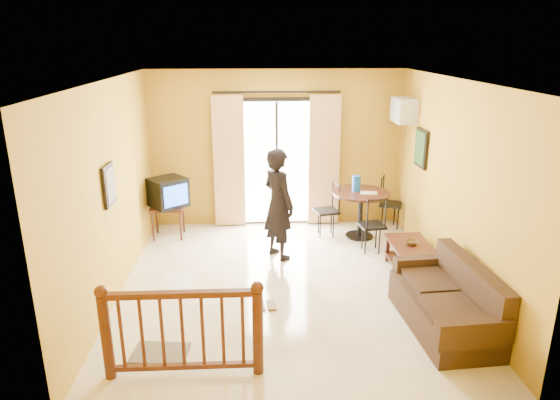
{
  "coord_description": "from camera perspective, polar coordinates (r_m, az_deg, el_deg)",
  "views": [
    {
      "loc": [
        -0.41,
        -6.26,
        3.28
      ],
      "look_at": [
        -0.06,
        0.2,
        1.19
      ],
      "focal_mm": 32.0,
      "sensor_mm": 36.0,
      "label": 1
    }
  ],
  "objects": [
    {
      "name": "ground",
      "position": [
        7.08,
        0.6,
        -9.68
      ],
      "size": [
        5.0,
        5.0,
        0.0
      ],
      "primitive_type": "plane",
      "color": "beige",
      "rests_on": "ground"
    },
    {
      "name": "room_shell",
      "position": [
        6.47,
        0.65,
        3.82
      ],
      "size": [
        5.0,
        5.0,
        5.0
      ],
      "color": "white",
      "rests_on": "ground"
    },
    {
      "name": "balcony_door",
      "position": [
        8.95,
        -0.38,
        4.38
      ],
      "size": [
        2.25,
        0.14,
        2.46
      ],
      "color": "black",
      "rests_on": "ground"
    },
    {
      "name": "tv_table",
      "position": [
        8.75,
        -12.72,
        -1.17
      ],
      "size": [
        0.56,
        0.47,
        0.56
      ],
      "color": "black",
      "rests_on": "ground"
    },
    {
      "name": "television",
      "position": [
        8.65,
        -12.65,
        0.87
      ],
      "size": [
        0.74,
        0.73,
        0.5
      ],
      "rotation": [
        0.0,
        0.0,
        0.68
      ],
      "color": "black",
      "rests_on": "tv_table"
    },
    {
      "name": "picture_left",
      "position": [
        6.56,
        -18.95,
        1.63
      ],
      "size": [
        0.05,
        0.42,
        0.52
      ],
      "color": "black",
      "rests_on": "room_shell"
    },
    {
      "name": "dining_table",
      "position": [
        8.61,
        9.23,
        -0.14
      ],
      "size": [
        0.98,
        0.98,
        0.81
      ],
      "color": "black",
      "rests_on": "ground"
    },
    {
      "name": "water_jug",
      "position": [
        8.56,
        8.71,
        1.89
      ],
      "size": [
        0.15,
        0.15,
        0.27
      ],
      "primitive_type": "cylinder",
      "color": "blue",
      "rests_on": "dining_table"
    },
    {
      "name": "serving_tray",
      "position": [
        8.49,
        10.12,
        0.79
      ],
      "size": [
        0.31,
        0.23,
        0.02
      ],
      "primitive_type": "cube",
      "rotation": [
        0.0,
        0.0,
        -0.19
      ],
      "color": "beige",
      "rests_on": "dining_table"
    },
    {
      "name": "dining_chairs",
      "position": [
        8.79,
        9.32,
        -4.24
      ],
      "size": [
        1.72,
        1.54,
        0.95
      ],
      "color": "black",
      "rests_on": "ground"
    },
    {
      "name": "air_conditioner",
      "position": [
        8.66,
        13.95,
        9.9
      ],
      "size": [
        0.31,
        0.6,
        0.4
      ],
      "color": "silver",
      "rests_on": "room_shell"
    },
    {
      "name": "botanical_print",
      "position": [
        8.17,
        15.82,
        5.73
      ],
      "size": [
        0.05,
        0.5,
        0.6
      ],
      "color": "black",
      "rests_on": "room_shell"
    },
    {
      "name": "coffee_table",
      "position": [
        7.53,
        14.75,
        -6.05
      ],
      "size": [
        0.56,
        1.0,
        0.44
      ],
      "color": "black",
      "rests_on": "ground"
    },
    {
      "name": "bowl",
      "position": [
        7.49,
        14.78,
        -4.72
      ],
      "size": [
        0.22,
        0.22,
        0.06
      ],
      "primitive_type": "imported",
      "rotation": [
        0.0,
        0.0,
        0.23
      ],
      "color": "brown",
      "rests_on": "coffee_table"
    },
    {
      "name": "sofa",
      "position": [
        6.31,
        18.72,
        -11.21
      ],
      "size": [
        0.9,
        1.76,
        0.82
      ],
      "rotation": [
        0.0,
        0.0,
        0.07
      ],
      "color": "#321F13",
      "rests_on": "ground"
    },
    {
      "name": "standing_person",
      "position": [
        7.64,
        -0.2,
        -0.47
      ],
      "size": [
        0.7,
        0.76,
        1.74
      ],
      "primitive_type": "imported",
      "rotation": [
        0.0,
        0.0,
        2.16
      ],
      "color": "black",
      "rests_on": "ground"
    },
    {
      "name": "stair_balustrade",
      "position": [
        5.19,
        -11.12,
        -14.0
      ],
      "size": [
        1.63,
        0.13,
        1.04
      ],
      "color": "#471E0F",
      "rests_on": "ground"
    },
    {
      "name": "doormat",
      "position": [
        5.85,
        -13.53,
        -16.61
      ],
      "size": [
        0.64,
        0.46,
        0.02
      ],
      "primitive_type": "cube",
      "rotation": [
        0.0,
        0.0,
        -0.11
      ],
      "color": "#5F5A4C",
      "rests_on": "ground"
    },
    {
      "name": "sandals",
      "position": [
        6.56,
        -1.63,
        -11.94
      ],
      "size": [
        0.26,
        0.26,
        0.03
      ],
      "color": "brown",
      "rests_on": "ground"
    }
  ]
}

